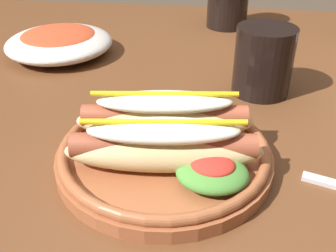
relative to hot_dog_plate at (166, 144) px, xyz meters
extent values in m
cube|color=brown|center=(0.06, 0.21, -0.04)|extent=(1.50, 0.91, 0.04)
cylinder|color=brown|center=(-0.60, 0.57, -0.41)|extent=(0.06, 0.06, 0.70)
cylinder|color=#9E5633|center=(0.00, 0.00, -0.02)|extent=(0.24, 0.24, 0.02)
torus|color=#9E5633|center=(0.00, 0.00, -0.01)|extent=(0.23, 0.23, 0.01)
ellipsoid|color=#E0C184|center=(0.00, -0.03, 0.01)|extent=(0.21, 0.07, 0.04)
cylinder|color=#9E4C33|center=(0.00, -0.03, 0.02)|extent=(0.19, 0.05, 0.03)
ellipsoid|color=silver|center=(0.00, -0.03, 0.04)|extent=(0.16, 0.06, 0.02)
cylinder|color=yellow|center=(0.00, -0.03, 0.05)|extent=(0.16, 0.03, 0.01)
ellipsoid|color=#E0C184|center=(-0.01, 0.03, 0.01)|extent=(0.21, 0.07, 0.04)
cylinder|color=#9E4C33|center=(-0.01, 0.03, 0.02)|extent=(0.19, 0.05, 0.03)
ellipsoid|color=silver|center=(-0.01, 0.03, 0.04)|extent=(0.16, 0.06, 0.02)
cylinder|color=yellow|center=(-0.01, 0.03, 0.05)|extent=(0.16, 0.03, 0.01)
ellipsoid|color=#4C8C38|center=(0.05, -0.05, 0.00)|extent=(0.07, 0.06, 0.02)
ellipsoid|color=red|center=(0.05, -0.05, 0.01)|extent=(0.04, 0.04, 0.01)
cylinder|color=black|center=(0.12, 0.20, 0.02)|extent=(0.09, 0.09, 0.10)
ellipsoid|color=silver|center=(-0.24, 0.30, 0.00)|extent=(0.19, 0.19, 0.04)
ellipsoid|color=#B74223|center=(-0.24, 0.30, 0.01)|extent=(0.13, 0.13, 0.02)
camera|label=1|loc=(0.05, -0.35, 0.25)|focal=41.86mm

